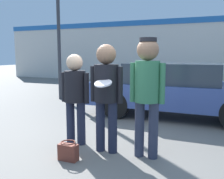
{
  "coord_description": "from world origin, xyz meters",
  "views": [
    {
      "loc": [
        1.59,
        -3.66,
        1.6
      ],
      "look_at": [
        -0.03,
        0.21,
        1.01
      ],
      "focal_mm": 40.0,
      "sensor_mm": 36.0,
      "label": 1
    }
  ],
  "objects": [
    {
      "name": "person_left",
      "position": [
        -0.69,
        0.11,
        0.96
      ],
      "size": [
        0.55,
        0.38,
        1.61
      ],
      "color": "#1E2338",
      "rests_on": "ground"
    },
    {
      "name": "storefront_building",
      "position": [
        0.0,
        10.63,
        1.81
      ],
      "size": [
        24.0,
        0.22,
        3.56
      ],
      "color": "silver",
      "rests_on": "ground"
    },
    {
      "name": "ground_plane",
      "position": [
        0.0,
        0.0,
        0.0
      ],
      "size": [
        56.0,
        56.0,
        0.0
      ],
      "primitive_type": "plane",
      "color": "#66635E"
    },
    {
      "name": "handbag",
      "position": [
        -0.42,
        -0.57,
        0.14
      ],
      "size": [
        0.3,
        0.23,
        0.29
      ],
      "color": "brown",
      "rests_on": "ground"
    },
    {
      "name": "person_right",
      "position": [
        0.64,
        0.01,
        1.14
      ],
      "size": [
        0.55,
        0.38,
        1.85
      ],
      "color": "#2D3347",
      "rests_on": "ground"
    },
    {
      "name": "parked_car_near",
      "position": [
        0.64,
        2.87,
        0.72
      ],
      "size": [
        4.44,
        1.82,
        1.38
      ],
      "color": "#334784",
      "rests_on": "ground"
    },
    {
      "name": "person_middle_with_frisbee",
      "position": [
        -0.03,
        -0.03,
        1.07
      ],
      "size": [
        0.56,
        0.6,
        1.76
      ],
      "color": "#1E2338",
      "rests_on": "ground"
    }
  ]
}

